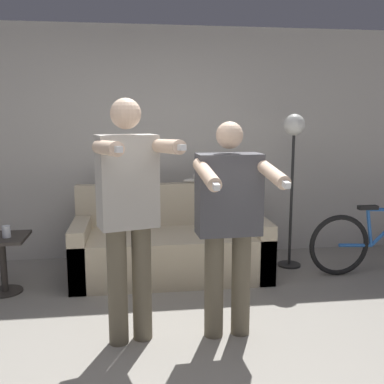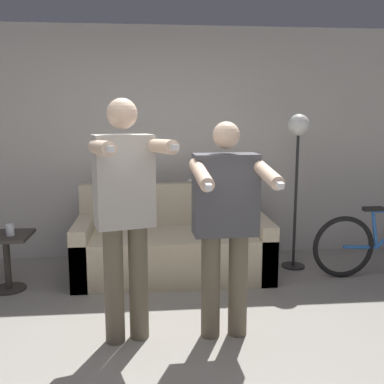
% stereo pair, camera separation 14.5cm
% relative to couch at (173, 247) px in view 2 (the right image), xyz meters
% --- Properties ---
extents(ground_plane, '(16.00, 16.00, 0.00)m').
position_rel_couch_xyz_m(ground_plane, '(-0.10, -1.83, -0.29)').
color(ground_plane, gray).
extents(wall_back, '(10.00, 0.05, 2.60)m').
position_rel_couch_xyz_m(wall_back, '(-0.10, 0.71, 1.01)').
color(wall_back, beige).
rests_on(wall_back, ground_plane).
extents(couch, '(1.94, 0.87, 0.90)m').
position_rel_couch_xyz_m(couch, '(0.00, 0.00, 0.00)').
color(couch, beige).
rests_on(couch, ground_plane).
extents(person_left, '(0.59, 0.76, 1.74)m').
position_rel_couch_xyz_m(person_left, '(-0.40, -1.36, 0.71)').
color(person_left, '#6B604C').
rests_on(person_left, ground_plane).
extents(person_right, '(0.55, 0.69, 1.58)m').
position_rel_couch_xyz_m(person_right, '(0.31, -1.36, 0.62)').
color(person_right, '#6B604C').
rests_on(person_right, ground_plane).
extents(cat, '(0.46, 0.14, 0.17)m').
position_rel_couch_xyz_m(cat, '(0.45, 0.32, 0.69)').
color(cat, silver).
rests_on(cat, couch).
extents(floor_lamp, '(0.25, 0.25, 1.64)m').
position_rel_couch_xyz_m(floor_lamp, '(1.31, 0.10, 1.02)').
color(floor_lamp, black).
rests_on(floor_lamp, ground_plane).
extents(side_table, '(0.45, 0.45, 0.54)m').
position_rel_couch_xyz_m(side_table, '(-1.57, -0.27, 0.09)').
color(side_table, '#38332D').
rests_on(side_table, ground_plane).
extents(cup, '(0.07, 0.07, 0.11)m').
position_rel_couch_xyz_m(cup, '(-1.51, -0.32, 0.30)').
color(cup, silver).
rests_on(cup, side_table).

